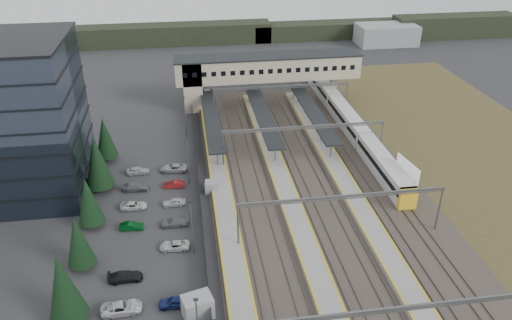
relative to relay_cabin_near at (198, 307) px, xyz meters
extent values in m
plane|color=#2B2B2D|center=(7.93, 19.27, -1.37)|extent=(220.00, 220.00, 0.00)
cube|color=black|center=(-28.07, 31.27, 2.06)|extent=(24.30, 18.30, 0.25)
cube|color=black|center=(-28.07, 31.27, 5.49)|extent=(24.30, 18.30, 0.25)
cylinder|color=black|center=(-14.07, 1.27, -0.77)|extent=(0.44, 0.44, 1.20)
cone|color=black|center=(-14.07, 1.27, 3.73)|extent=(4.26, 4.26, 8.20)
cylinder|color=black|center=(-14.07, 10.27, -0.77)|extent=(0.44, 0.44, 1.20)
cone|color=black|center=(-14.07, 10.27, 3.03)|extent=(3.54, 3.54, 6.80)
cylinder|color=black|center=(-14.07, 19.27, -0.77)|extent=(0.44, 0.44, 1.20)
cone|color=black|center=(-14.07, 19.27, 3.13)|extent=(3.64, 3.64, 7.00)
cylinder|color=black|center=(-14.07, 29.27, -0.77)|extent=(0.44, 0.44, 1.20)
cone|color=black|center=(-14.07, 29.27, 3.88)|extent=(4.42, 4.42, 8.50)
cylinder|color=black|center=(-14.07, 39.27, -0.77)|extent=(0.44, 0.44, 1.20)
cone|color=black|center=(-14.07, 39.27, 3.23)|extent=(3.74, 3.74, 7.20)
imported|color=silver|center=(-8.57, 1.87, -0.72)|extent=(4.78, 2.41, 1.30)
imported|color=black|center=(-8.57, 7.17, -0.76)|extent=(4.26, 1.86, 1.22)
imported|color=#053F14|center=(-8.57, 17.77, -0.81)|extent=(3.47, 1.42, 1.12)
imported|color=silver|center=(-8.57, 23.07, -0.82)|extent=(4.01, 1.90, 1.11)
imported|color=slate|center=(-8.57, 28.37, -0.74)|extent=(4.43, 1.99, 1.26)
imported|color=#B9B9BE|center=(-8.57, 33.67, -0.73)|extent=(3.79, 1.56, 1.28)
imported|color=navy|center=(-2.57, 1.87, -0.73)|extent=(3.87, 1.75, 1.29)
imported|color=silver|center=(-2.57, 12.47, -0.81)|extent=(4.19, 2.22, 1.12)
imported|color=slate|center=(-2.57, 17.77, -0.79)|extent=(4.04, 1.73, 1.16)
imported|color=silver|center=(-2.57, 23.07, -0.78)|extent=(3.52, 1.51, 1.18)
imported|color=maroon|center=(-2.57, 28.37, -0.80)|extent=(3.50, 1.38, 1.13)
imported|color=#A4A3A7|center=(-2.57, 33.67, -0.74)|extent=(4.68, 2.43, 1.26)
cube|color=black|center=(-0.07, -5.73, 6.63)|extent=(0.50, 0.25, 0.15)
cylinder|color=slate|center=(-0.07, 11.27, 2.63)|extent=(0.16, 0.16, 8.00)
cube|color=black|center=(-0.07, 11.27, 6.63)|extent=(0.50, 0.25, 0.15)
cylinder|color=slate|center=(-0.07, 29.27, 2.63)|extent=(0.16, 0.16, 8.00)
cube|color=black|center=(-0.07, 29.27, 6.63)|extent=(0.50, 0.25, 0.15)
cylinder|color=slate|center=(-0.07, 47.27, 2.63)|extent=(0.16, 0.16, 8.00)
cube|color=black|center=(-0.07, 47.27, 6.63)|extent=(0.50, 0.25, 0.15)
cube|color=#26282B|center=(1.43, 24.27, -0.37)|extent=(0.08, 90.00, 2.00)
cube|color=gray|center=(0.00, 0.00, 0.00)|extent=(3.81, 3.20, 2.74)
cube|color=gray|center=(3.42, 25.97, -0.40)|extent=(2.28, 1.97, 1.94)
cube|color=#3A332D|center=(19.93, 24.27, -1.27)|extent=(34.00, 90.00, 0.20)
cube|color=#59544C|center=(7.21, 24.27, -1.09)|extent=(0.08, 90.00, 0.14)
cube|color=#59544C|center=(8.65, 24.27, -1.09)|extent=(0.08, 90.00, 0.14)
cube|color=#59544C|center=(11.21, 24.27, -1.09)|extent=(0.08, 90.00, 0.14)
cube|color=#59544C|center=(12.65, 24.27, -1.09)|extent=(0.08, 90.00, 0.14)
cube|color=#59544C|center=(17.21, 24.27, -1.09)|extent=(0.08, 90.00, 0.14)
cube|color=#59544C|center=(18.65, 24.27, -1.09)|extent=(0.08, 90.00, 0.14)
cube|color=#59544C|center=(21.21, 24.27, -1.09)|extent=(0.08, 90.00, 0.14)
cube|color=#59544C|center=(22.65, 24.27, -1.09)|extent=(0.08, 90.00, 0.14)
cube|color=#59544C|center=(27.21, 24.27, -1.09)|extent=(0.08, 90.00, 0.14)
cube|color=#59544C|center=(28.65, 24.27, -1.09)|extent=(0.08, 90.00, 0.14)
cube|color=#59544C|center=(31.21, 24.27, -1.09)|extent=(0.08, 90.00, 0.14)
cube|color=#59544C|center=(32.65, 24.27, -1.09)|extent=(0.08, 90.00, 0.14)
cube|color=gray|center=(4.93, 24.27, -0.92)|extent=(3.20, 82.00, 0.90)
cube|color=gold|center=(3.48, 24.27, -0.46)|extent=(0.25, 82.00, 0.02)
cube|color=gold|center=(6.38, 24.27, -0.46)|extent=(0.25, 82.00, 0.02)
cube|color=gray|center=(14.93, 24.27, -0.92)|extent=(3.20, 82.00, 0.90)
cube|color=gold|center=(13.48, 24.27, -0.46)|extent=(0.25, 82.00, 0.02)
cube|color=gold|center=(16.38, 24.27, -0.46)|extent=(0.25, 82.00, 0.02)
cube|color=gray|center=(24.93, 24.27, -0.92)|extent=(3.20, 82.00, 0.90)
cube|color=gold|center=(23.48, 24.27, -0.46)|extent=(0.25, 82.00, 0.02)
cube|color=gold|center=(26.38, 24.27, -0.46)|extent=(0.25, 82.00, 0.02)
cube|color=black|center=(4.93, 46.27, 2.63)|extent=(3.00, 30.00, 0.25)
cube|color=slate|center=(4.93, 46.27, 2.48)|extent=(3.10, 30.00, 0.12)
cylinder|color=slate|center=(4.93, 33.27, 1.03)|extent=(0.20, 0.20, 3.10)
cylinder|color=slate|center=(4.93, 39.77, 1.03)|extent=(0.20, 0.20, 3.10)
cylinder|color=slate|center=(4.93, 46.27, 1.03)|extent=(0.20, 0.20, 3.10)
cylinder|color=slate|center=(4.93, 52.77, 1.03)|extent=(0.20, 0.20, 3.10)
cylinder|color=slate|center=(4.93, 59.27, 1.03)|extent=(0.20, 0.20, 3.10)
cube|color=black|center=(14.93, 46.27, 2.63)|extent=(3.00, 30.00, 0.25)
cube|color=slate|center=(14.93, 46.27, 2.48)|extent=(3.10, 30.00, 0.12)
cylinder|color=slate|center=(14.93, 33.27, 1.03)|extent=(0.20, 0.20, 3.10)
cylinder|color=slate|center=(14.93, 39.77, 1.03)|extent=(0.20, 0.20, 3.10)
cylinder|color=slate|center=(14.93, 46.27, 1.03)|extent=(0.20, 0.20, 3.10)
cylinder|color=slate|center=(14.93, 52.77, 1.03)|extent=(0.20, 0.20, 3.10)
cylinder|color=slate|center=(14.93, 59.27, 1.03)|extent=(0.20, 0.20, 3.10)
cube|color=black|center=(24.93, 46.27, 2.63)|extent=(3.00, 30.00, 0.25)
cube|color=slate|center=(24.93, 46.27, 2.48)|extent=(3.10, 30.00, 0.12)
cylinder|color=slate|center=(24.93, 33.27, 1.03)|extent=(0.20, 0.20, 3.10)
cylinder|color=slate|center=(24.93, 39.77, 1.03)|extent=(0.20, 0.20, 3.10)
cylinder|color=slate|center=(24.93, 46.27, 1.03)|extent=(0.20, 0.20, 3.10)
cylinder|color=slate|center=(24.93, 52.77, 1.03)|extent=(0.20, 0.20, 3.10)
cylinder|color=slate|center=(24.93, 59.27, 1.03)|extent=(0.20, 0.20, 3.10)
cube|color=tan|center=(18.43, 61.27, 7.13)|extent=(40.00, 6.00, 5.00)
cube|color=black|center=(18.43, 61.27, 9.68)|extent=(40.40, 6.40, 0.30)
cube|color=tan|center=(1.93, 61.27, 4.13)|extent=(4.00, 6.00, 11.00)
cube|color=black|center=(0.43, 58.25, 7.23)|extent=(1.00, 0.06, 1.00)
cube|color=black|center=(2.43, 58.25, 7.23)|extent=(1.00, 0.06, 1.00)
cube|color=black|center=(4.43, 58.25, 7.23)|extent=(1.00, 0.06, 1.00)
cube|color=black|center=(6.43, 58.25, 7.23)|extent=(1.00, 0.06, 1.00)
cube|color=black|center=(8.43, 58.25, 7.23)|extent=(1.00, 0.06, 1.00)
cube|color=black|center=(10.43, 58.25, 7.23)|extent=(1.00, 0.06, 1.00)
cube|color=black|center=(12.43, 58.25, 7.23)|extent=(1.00, 0.06, 1.00)
cube|color=black|center=(14.43, 58.25, 7.23)|extent=(1.00, 0.06, 1.00)
cube|color=black|center=(16.43, 58.25, 7.23)|extent=(1.00, 0.06, 1.00)
cube|color=black|center=(18.43, 58.25, 7.23)|extent=(1.00, 0.06, 1.00)
cube|color=black|center=(20.43, 58.25, 7.23)|extent=(1.00, 0.06, 1.00)
cube|color=black|center=(22.43, 58.25, 7.23)|extent=(1.00, 0.06, 1.00)
cube|color=black|center=(24.43, 58.25, 7.23)|extent=(1.00, 0.06, 1.00)
cube|color=black|center=(26.43, 58.25, 7.23)|extent=(1.00, 0.06, 1.00)
cube|color=black|center=(28.43, 58.25, 7.23)|extent=(1.00, 0.06, 1.00)
cube|color=black|center=(30.43, 58.25, 7.23)|extent=(1.00, 0.06, 1.00)
cube|color=black|center=(32.43, 58.25, 7.23)|extent=(1.00, 0.06, 1.00)
cube|color=black|center=(34.43, 58.25, 7.23)|extent=(1.00, 0.06, 1.00)
cube|color=black|center=(36.43, 58.25, 7.23)|extent=(1.00, 0.06, 1.00)
cube|color=gray|center=(3.43, 61.27, 1.63)|extent=(1.20, 1.60, 6.00)
cube|color=gray|center=(4.93, 61.27, 1.63)|extent=(1.20, 1.60, 6.00)
cube|color=gray|center=(14.93, 61.27, 1.63)|extent=(1.20, 1.60, 6.00)
cube|color=gray|center=(24.93, 61.27, 1.63)|extent=(1.20, 1.60, 6.00)
cube|color=gray|center=(33.43, 61.27, 1.63)|extent=(1.20, 1.60, 6.00)
cube|color=slate|center=(19.93, -8.73, 5.63)|extent=(28.40, 0.25, 0.35)
cube|color=slate|center=(19.93, -8.73, 5.23)|extent=(28.40, 0.12, 0.12)
cylinder|color=slate|center=(5.93, 11.27, 2.13)|extent=(0.28, 0.28, 7.00)
cylinder|color=slate|center=(33.93, 11.27, 2.13)|extent=(0.28, 0.28, 7.00)
cube|color=slate|center=(19.93, 11.27, 5.63)|extent=(28.40, 0.25, 0.35)
cube|color=slate|center=(19.93, 11.27, 5.23)|extent=(28.40, 0.12, 0.12)
cylinder|color=slate|center=(5.93, 33.27, 2.13)|extent=(0.28, 0.28, 7.00)
cylinder|color=slate|center=(33.93, 33.27, 2.13)|extent=(0.28, 0.28, 7.00)
cube|color=slate|center=(19.93, 33.27, 5.63)|extent=(28.40, 0.25, 0.35)
cube|color=slate|center=(19.93, 33.27, 5.23)|extent=(28.40, 0.12, 0.12)
cylinder|color=slate|center=(5.93, 53.27, 2.13)|extent=(0.28, 0.28, 7.00)
cylinder|color=slate|center=(33.93, 53.27, 2.13)|extent=(0.28, 0.28, 7.00)
cube|color=slate|center=(19.93, 53.27, 5.63)|extent=(28.40, 0.25, 0.35)
cube|color=slate|center=(19.93, 53.27, 5.23)|extent=(28.40, 0.12, 0.12)
cube|color=silver|center=(31.93, 26.11, 0.70)|extent=(2.76, 19.15, 3.55)
cube|color=black|center=(31.93, 26.11, 1.10)|extent=(2.82, 18.55, 0.89)
cube|color=slate|center=(31.93, 26.11, -0.83)|extent=(2.37, 17.75, 0.49)
cube|color=silver|center=(31.93, 45.86, 0.70)|extent=(2.76, 19.15, 3.55)
cube|color=black|center=(31.93, 45.86, 1.10)|extent=(2.82, 18.55, 0.89)
cube|color=slate|center=(31.93, 45.86, -0.83)|extent=(2.37, 17.75, 0.49)
cube|color=silver|center=(31.93, 65.60, 0.70)|extent=(2.76, 19.15, 3.55)
cube|color=black|center=(31.93, 65.60, 1.10)|extent=(2.82, 18.55, 0.89)
cube|color=slate|center=(31.93, 65.60, -0.83)|extent=(2.37, 17.75, 0.49)
cube|color=yellow|center=(31.93, 16.63, 0.70)|extent=(2.78, 0.90, 3.55)
cylinder|color=slate|center=(33.89, 19.21, 0.29)|extent=(0.20, 0.20, 3.32)
cylinder|color=slate|center=(33.89, 24.43, 0.29)|extent=(0.20, 0.20, 3.32)
cube|color=white|center=(33.89, 21.82, 2.40)|extent=(1.06, 6.17, 3.11)
cube|color=#433D21|center=(52.93, 24.27, -1.34)|extent=(34.00, 120.00, 0.06)
cube|color=black|center=(-2.07, 114.27, 1.63)|extent=(60.00, 8.00, 6.00)
cube|color=black|center=(47.93, 114.27, 1.13)|extent=(50.00, 8.00, 5.00)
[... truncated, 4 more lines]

